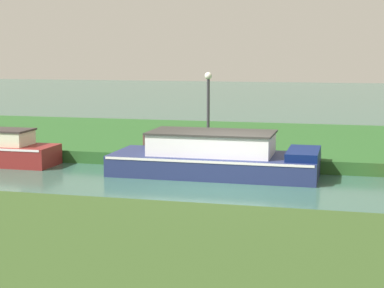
{
  "coord_description": "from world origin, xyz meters",
  "views": [
    {
      "loc": [
        3.31,
        -17.08,
        3.64
      ],
      "look_at": [
        -1.28,
        1.2,
        0.9
      ],
      "focal_mm": 59.51,
      "sensor_mm": 36.0,
      "label": 1
    }
  ],
  "objects": [
    {
      "name": "ground_plane",
      "position": [
        0.0,
        0.0,
        0.0
      ],
      "size": [
        120.0,
        120.0,
        0.0
      ],
      "primitive_type": "plane",
      "color": "#335D4F"
    },
    {
      "name": "riverbank_far",
      "position": [
        0.0,
        7.0,
        0.2
      ],
      "size": [
        72.0,
        10.0,
        0.4
      ],
      "primitive_type": "cube",
      "color": "#275523",
      "rests_on": "ground_plane"
    },
    {
      "name": "navy_barge",
      "position": [
        -0.54,
        1.2,
        0.54
      ],
      "size": [
        6.13,
        2.37,
        1.3
      ],
      "color": "navy",
      "rests_on": "ground_plane"
    },
    {
      "name": "lamp_post",
      "position": [
        -1.29,
        3.42,
        2.05
      ],
      "size": [
        0.24,
        0.24,
        2.58
      ],
      "color": "#333338",
      "rests_on": "riverbank_far"
    },
    {
      "name": "mooring_post_near",
      "position": [
        -3.24,
        2.58,
        0.69
      ],
      "size": [
        0.12,
        0.12,
        0.58
      ],
      "primitive_type": "cylinder",
      "color": "#4A3228",
      "rests_on": "riverbank_far"
    }
  ]
}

